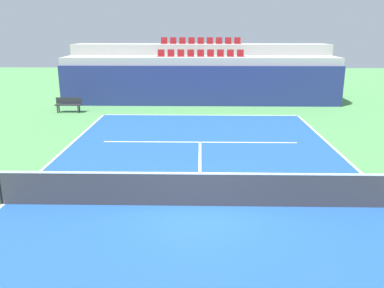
% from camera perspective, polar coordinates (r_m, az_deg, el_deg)
% --- Properties ---
extents(ground_plane, '(80.00, 80.00, 0.00)m').
position_cam_1_polar(ground_plane, '(11.17, 1.08, -8.81)').
color(ground_plane, '#4C8C4C').
extents(court_surface, '(11.00, 24.00, 0.01)m').
position_cam_1_polar(court_surface, '(11.17, 1.08, -8.78)').
color(court_surface, '#1E4C99').
rests_on(court_surface, ground_plane).
extents(baseline_far, '(11.00, 0.10, 0.00)m').
position_cam_1_polar(baseline_far, '(22.57, 1.18, 4.12)').
color(baseline_far, white).
rests_on(baseline_far, court_surface).
extents(sideline_left, '(0.10, 24.00, 0.00)m').
position_cam_1_polar(sideline_left, '(12.43, -25.19, -7.71)').
color(sideline_left, white).
rests_on(sideline_left, court_surface).
extents(service_line_far, '(8.26, 0.10, 0.00)m').
position_cam_1_polar(service_line_far, '(17.18, 1.15, 0.27)').
color(service_line_far, white).
rests_on(service_line_far, court_surface).
extents(centre_service_line, '(0.10, 6.40, 0.00)m').
position_cam_1_polar(centre_service_line, '(14.13, 1.12, -3.28)').
color(centre_service_line, white).
rests_on(centre_service_line, court_surface).
extents(back_wall, '(17.57, 0.30, 2.48)m').
position_cam_1_polar(back_wall, '(25.18, 1.20, 8.21)').
color(back_wall, navy).
rests_on(back_wall, ground_plane).
extents(stands_tier_lower, '(17.57, 2.40, 2.95)m').
position_cam_1_polar(stands_tier_lower, '(26.48, 1.21, 9.12)').
color(stands_tier_lower, '#9E9E99').
rests_on(stands_tier_lower, ground_plane).
extents(stands_tier_upper, '(17.57, 2.40, 3.65)m').
position_cam_1_polar(stands_tier_upper, '(28.83, 1.22, 10.39)').
color(stands_tier_upper, '#9E9E99').
rests_on(stands_tier_upper, ground_plane).
extents(seating_row_lower, '(5.55, 0.44, 0.44)m').
position_cam_1_polar(seating_row_lower, '(26.43, 1.23, 12.58)').
color(seating_row_lower, maroon).
rests_on(seating_row_lower, stands_tier_lower).
extents(seating_row_upper, '(5.55, 0.44, 0.44)m').
position_cam_1_polar(seating_row_upper, '(28.80, 1.24, 14.28)').
color(seating_row_upper, maroon).
rests_on(seating_row_upper, stands_tier_upper).
extents(tennis_net, '(11.08, 0.08, 1.07)m').
position_cam_1_polar(tennis_net, '(10.96, 1.09, -6.40)').
color(tennis_net, black).
rests_on(tennis_net, court_surface).
extents(player_bench, '(1.50, 0.40, 0.85)m').
position_cam_1_polar(player_bench, '(24.39, -17.13, 5.50)').
color(player_bench, '#232328').
rests_on(player_bench, ground_plane).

